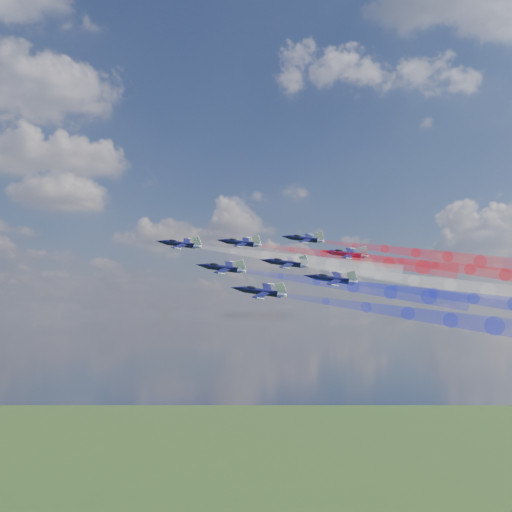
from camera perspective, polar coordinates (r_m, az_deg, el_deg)
jet_lead at (r=152.45m, az=-6.81°, el=1.06°), size 15.48×15.12×8.04m
trail_lead at (r=145.60m, az=3.86°, el=-0.34°), size 39.24×33.30×12.01m
jet_inner_left at (r=139.78m, az=-3.00°, el=-1.11°), size 15.48×15.12×8.04m
trail_inner_left at (r=135.20m, az=8.75°, el=-2.72°), size 39.24×33.30×12.01m
jet_inner_right at (r=157.59m, az=-1.39°, el=1.19°), size 15.48×15.12×8.04m
trail_inner_right at (r=153.33m, az=9.02°, el=-0.16°), size 39.24×33.30×12.01m
jet_outer_left at (r=126.01m, az=0.45°, el=-3.25°), size 15.48×15.12×8.04m
trail_outer_left at (r=123.63m, az=13.55°, el=-5.03°), size 39.24×33.30×12.01m
jet_center_third at (r=145.38m, az=2.74°, el=-0.65°), size 15.48×15.12×8.04m
trail_center_third at (r=143.51m, az=14.05°, el=-2.14°), size 39.24×33.30×12.01m
jet_outer_right at (r=166.90m, az=4.40°, el=1.54°), size 15.48×15.12×8.04m
trail_outer_right at (r=165.35m, az=14.24°, el=0.27°), size 39.24×33.30×12.01m
jet_rear_left at (r=135.27m, az=6.94°, el=-2.10°), size 15.48×15.12×8.04m
trail_rear_left at (r=135.79m, az=19.04°, el=-3.65°), size 39.24×33.30×12.01m
jet_rear_right at (r=154.65m, az=8.19°, el=0.18°), size 15.48×15.12×8.04m
trail_rear_right at (r=155.26m, az=18.75°, el=-1.19°), size 39.24×33.30×12.01m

